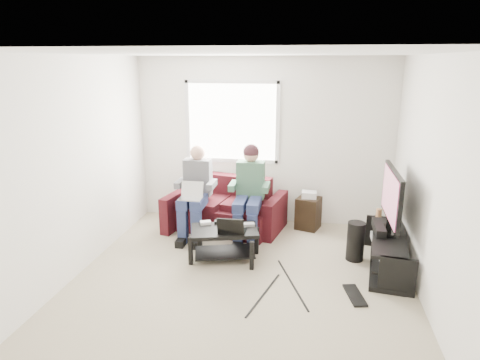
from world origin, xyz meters
name	(u,v)px	position (x,y,z in m)	size (l,w,h in m)	color
floor	(239,288)	(0.00, 0.00, 0.00)	(4.50, 4.50, 0.00)	tan
ceiling	(239,53)	(0.00, 0.00, 2.60)	(4.50, 4.50, 0.00)	white
wall_back	(263,142)	(0.00, 2.25, 1.30)	(4.50, 4.50, 0.00)	white
wall_front	(171,284)	(0.00, -2.25, 1.30)	(4.50, 4.50, 0.00)	white
wall_left	(67,172)	(-2.00, 0.00, 1.30)	(4.50, 4.50, 0.00)	white
wall_right	(436,189)	(2.00, 0.00, 1.30)	(4.50, 4.50, 0.00)	white
window	(232,122)	(-0.50, 2.23, 1.60)	(1.48, 0.04, 1.28)	white
sofa	(226,210)	(-0.51, 1.76, 0.30)	(1.86, 1.07, 0.80)	#3F0F11
person_left	(195,188)	(-0.91, 1.48, 0.72)	(0.40, 0.71, 1.32)	navy
person_right	(249,186)	(-0.11, 1.50, 0.78)	(0.40, 0.71, 1.37)	navy
laptop_silver	(191,195)	(-0.91, 1.23, 0.69)	(0.32, 0.22, 0.24)	silver
coffee_table	(224,237)	(-0.31, 0.71, 0.31)	(0.96, 0.73, 0.43)	black
laptop_black	(232,223)	(-0.19, 0.63, 0.55)	(0.34, 0.24, 0.24)	black
controller_a	(206,223)	(-0.59, 0.83, 0.45)	(0.14, 0.09, 0.04)	silver
controller_b	(220,222)	(-0.41, 0.89, 0.45)	(0.14, 0.09, 0.04)	black
controller_c	(249,225)	(-0.01, 0.86, 0.45)	(0.14, 0.09, 0.04)	gray
tv_stand	(388,253)	(1.76, 0.80, 0.20)	(0.59, 1.40, 0.45)	black
tv	(392,197)	(1.75, 0.90, 0.91)	(0.12, 1.10, 0.81)	black
soundbar	(379,228)	(1.64, 0.90, 0.50)	(0.12, 0.50, 0.10)	black
drink_cup	(379,213)	(1.71, 1.43, 0.51)	(0.08, 0.08, 0.12)	#B27A4C
console_white	(394,263)	(1.76, 0.40, 0.27)	(0.30, 0.22, 0.06)	silver
console_grey	(385,238)	(1.76, 1.10, 0.28)	(0.34, 0.26, 0.08)	gray
console_black	(389,250)	(1.76, 0.75, 0.27)	(0.38, 0.30, 0.07)	black
subwoofer	(356,241)	(1.37, 0.98, 0.26)	(0.23, 0.23, 0.52)	black
keyboard_floor	(355,295)	(1.30, 0.04, 0.01)	(0.15, 0.46, 0.03)	black
end_table	(308,212)	(0.75, 1.99, 0.27)	(0.33, 0.33, 0.60)	black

